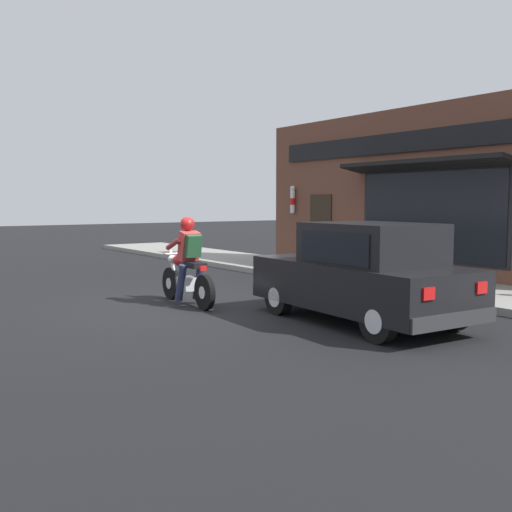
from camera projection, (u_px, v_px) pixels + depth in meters
The scene contains 5 objects.
ground_plane at pixel (189, 306), 10.85m from camera, with size 80.00×80.00×0.00m, color black.
sidewalk_curb at pixel (300, 269), 16.20m from camera, with size 2.60×22.00×0.14m, color gray.
storefront_building at pixel (399, 193), 15.19m from camera, with size 1.25×9.66×4.20m.
motorcycle_with_rider at pixel (187, 268), 10.99m from camera, with size 0.57×2.02×1.62m.
car_hatchback at pixel (363, 274), 9.28m from camera, with size 1.87×3.87×1.57m.
Camera 1 is at (-5.18, -9.47, 1.89)m, focal length 42.00 mm.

